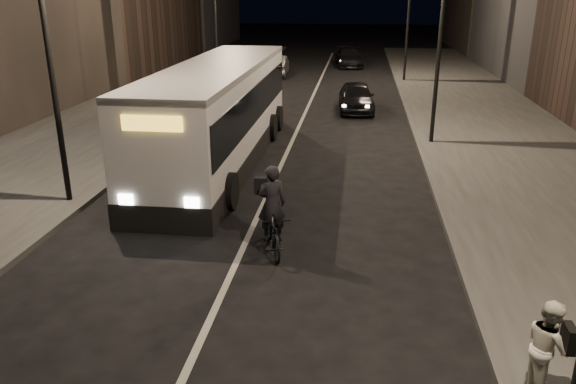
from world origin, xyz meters
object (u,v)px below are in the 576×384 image
(streetlight_right_mid, at_px, (436,5))
(cyclist_on_bicycle, at_px, (273,223))
(pedestrian_woman, at_px, (548,347))
(streetlight_left_near, at_px, (53,12))
(car_far, at_px, (349,57))
(city_bus, at_px, (219,110))
(car_mid, at_px, (276,66))
(car_near, at_px, (356,97))

(streetlight_right_mid, xyz_separation_m, cyclist_on_bicycle, (-4.57, -10.34, -4.62))
(cyclist_on_bicycle, bearing_deg, pedestrian_woman, -60.53)
(streetlight_left_near, xyz_separation_m, car_far, (7.10, 31.54, -4.64))
(city_bus, xyz_separation_m, car_far, (4.01, 26.75, -1.18))
(city_bus, bearing_deg, car_mid, 92.94)
(streetlight_left_near, xyz_separation_m, car_mid, (2.08, 25.65, -4.64))
(car_near, bearing_deg, streetlight_left_near, -122.28)
(city_bus, distance_m, car_near, 10.71)
(cyclist_on_bicycle, distance_m, pedestrian_woman, 6.63)
(car_mid, bearing_deg, cyclist_on_bicycle, 95.22)
(streetlight_left_near, relative_size, city_bus, 0.62)
(streetlight_right_mid, height_order, car_far, streetlight_right_mid)
(cyclist_on_bicycle, xyz_separation_m, car_mid, (-4.01, 27.99, -0.01))
(car_near, height_order, car_far, car_near)
(pedestrian_woman, distance_m, car_near, 21.39)
(streetlight_left_near, relative_size, pedestrian_woman, 5.27)
(streetlight_right_mid, distance_m, car_mid, 20.17)
(streetlight_right_mid, bearing_deg, city_bus, -156.96)
(streetlight_left_near, xyz_separation_m, pedestrian_woman, (10.93, -6.86, -4.43))
(pedestrian_woman, bearing_deg, car_mid, 9.39)
(streetlight_left_near, distance_m, pedestrian_woman, 13.65)
(city_bus, xyz_separation_m, car_mid, (-1.02, 20.87, -1.18))
(streetlight_right_mid, relative_size, car_near, 1.90)
(pedestrian_woman, xyz_separation_m, car_far, (-3.83, 38.40, -0.21))
(city_bus, bearing_deg, car_near, 63.58)
(car_mid, distance_m, car_far, 7.74)
(pedestrian_woman, bearing_deg, cyclist_on_bicycle, 41.11)
(car_near, bearing_deg, car_mid, 113.49)
(streetlight_left_near, distance_m, cyclist_on_bicycle, 8.00)
(car_near, relative_size, car_mid, 0.97)
(cyclist_on_bicycle, height_order, car_mid, cyclist_on_bicycle)
(streetlight_right_mid, xyz_separation_m, city_bus, (-7.57, -3.22, -3.46))
(cyclist_on_bicycle, distance_m, car_far, 33.89)
(streetlight_right_mid, relative_size, cyclist_on_bicycle, 3.66)
(streetlight_right_mid, relative_size, car_far, 1.63)
(streetlight_right_mid, relative_size, car_mid, 1.85)
(car_mid, bearing_deg, car_far, -133.41)
(cyclist_on_bicycle, height_order, car_near, cyclist_on_bicycle)
(streetlight_left_near, distance_m, car_near, 16.96)
(city_bus, xyz_separation_m, cyclist_on_bicycle, (2.99, -7.12, -1.16))
(streetlight_right_mid, height_order, car_near, streetlight_right_mid)
(cyclist_on_bicycle, xyz_separation_m, car_near, (1.77, 16.64, -0.01))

